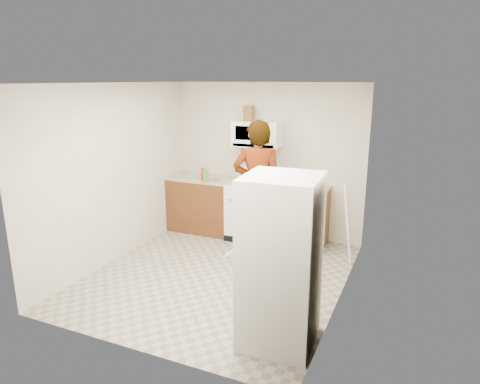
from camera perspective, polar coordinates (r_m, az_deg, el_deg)
The scene contains 20 objects.
floor at distance 5.85m, azimuth -2.82°, elevation -10.96°, with size 3.60×3.60×0.00m, color gray.
back_wall at distance 7.04m, azimuth 3.58°, elevation 4.20°, with size 3.20×0.02×2.50m, color beige.
right_wall at distance 4.94m, azimuth 13.73°, elevation -0.80°, with size 0.02×3.60×2.50m, color beige.
cabinet_left at distance 7.38m, azimuth -4.94°, elevation -1.71°, with size 1.12×0.62×0.90m, color #5D3316.
counter_left at distance 7.26m, azimuth -5.02°, elevation 1.83°, with size 1.14×0.64×0.04m, color tan.
cabinet_right at distance 6.76m, azimuth 8.01°, elevation -3.38°, with size 0.80×0.62×0.90m, color #5D3316.
counter_right at distance 6.63m, azimuth 8.15°, elevation 0.46°, with size 0.82×0.64×0.04m, color tan.
gas_range at distance 6.98m, azimuth 1.83°, elevation -2.34°, with size 0.76×0.65×1.13m.
microwave at distance 6.83m, azimuth 2.32°, elevation 7.73°, with size 0.76×0.38×0.40m, color white.
person at distance 6.24m, azimuth 2.36°, elevation 0.48°, with size 0.73×0.48×2.00m, color tan.
fridge at distance 4.16m, azimuth 5.41°, elevation -9.30°, with size 0.70×0.70×1.70m, color silver.
kettle at distance 6.76m, azimuth 9.96°, elevation 1.61°, with size 0.15×0.15×0.18m, color white.
jug at distance 6.88m, azimuth 1.17°, elevation 10.46°, with size 0.14×0.14×0.24m, color brown.
saucepan at distance 7.05m, azimuth 1.11°, elevation 2.30°, with size 0.23×0.23×0.12m, color #AAABAF.
tray at distance 6.69m, azimuth 1.94°, elevation 1.07°, with size 0.25×0.16×0.05m, color white.
bottle_spray at distance 7.03m, azimuth -4.95°, elevation 2.40°, with size 0.06×0.06×0.21m, color red.
bottle_hot_sauce at distance 7.03m, azimuth -4.45°, elevation 2.30°, with size 0.06×0.06×0.18m, color orange.
bottle_green_cap at distance 6.90m, azimuth -4.66°, elevation 2.15°, with size 0.06×0.06×0.20m, color #24991B.
pot_lid at distance 7.04m, azimuth -3.43°, elevation 1.65°, with size 0.22×0.22×0.01m, color silver.
broom at distance 6.01m, azimuth 14.14°, elevation -4.38°, with size 0.03×0.03×1.23m, color silver.
Camera 1 is at (2.38, -4.70, 2.55)m, focal length 32.00 mm.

